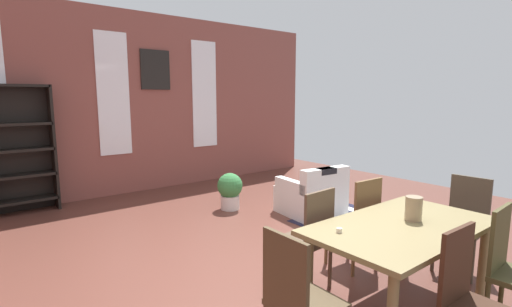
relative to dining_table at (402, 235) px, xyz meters
name	(u,v)px	position (x,y,z in m)	size (l,w,h in m)	color
ground_plane	(257,277)	(-0.58, 1.16, -0.65)	(10.43, 10.43, 0.00)	brown
back_wall_brick	(113,104)	(-0.58, 5.23, 0.98)	(8.80, 0.12, 3.25)	brown
window_pane_1	(113,94)	(-0.58, 5.16, 1.14)	(0.55, 0.02, 2.11)	white
window_pane_2	(204,95)	(1.24, 5.16, 1.14)	(0.55, 0.02, 2.11)	white
dining_table	(402,235)	(0.00, 0.00, 0.00)	(1.60, 0.92, 0.74)	olive
vase_on_table	(414,209)	(0.15, 0.00, 0.19)	(0.13, 0.13, 0.20)	#998466
tealight_candle_0	(339,230)	(-0.55, 0.20, 0.11)	(0.04, 0.04, 0.04)	silver
dining_chair_head_right	(464,221)	(1.17, 0.00, -0.13)	(0.43, 0.43, 0.95)	#443B2E
dining_chair_head_left	(298,299)	(-1.17, 0.00, -0.13)	(0.40, 0.40, 0.95)	#493A25
dining_chair_far_left	(309,236)	(-0.36, 0.68, -0.13)	(0.42, 0.42, 0.95)	brown
dining_chair_far_right	(358,220)	(0.36, 0.68, -0.13)	(0.42, 0.42, 0.95)	brown
dining_chair_near_left	(473,301)	(-0.36, -0.68, -0.13)	(0.41, 0.41, 0.95)	#3A2115
bookshelf_tall	(6,152)	(-2.23, 4.98, 0.31)	(1.11, 0.31, 1.93)	black
armchair_white	(312,196)	(1.31, 2.20, -0.37)	(0.89, 0.89, 0.75)	white
potted_plant_by_shelf	(230,190)	(0.49, 3.17, -0.33)	(0.39, 0.39, 0.57)	silver
striped_rug	(346,220)	(1.50, 1.71, -0.64)	(1.40, 0.98, 0.01)	#1E1E33
framed_picture	(155,70)	(0.20, 5.15, 1.59)	(0.56, 0.03, 0.72)	black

